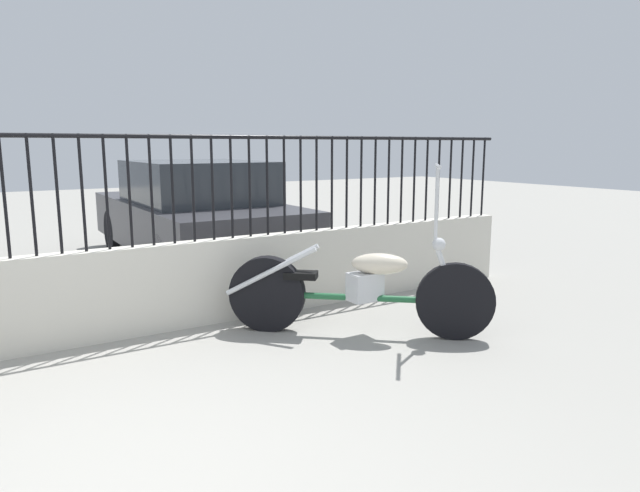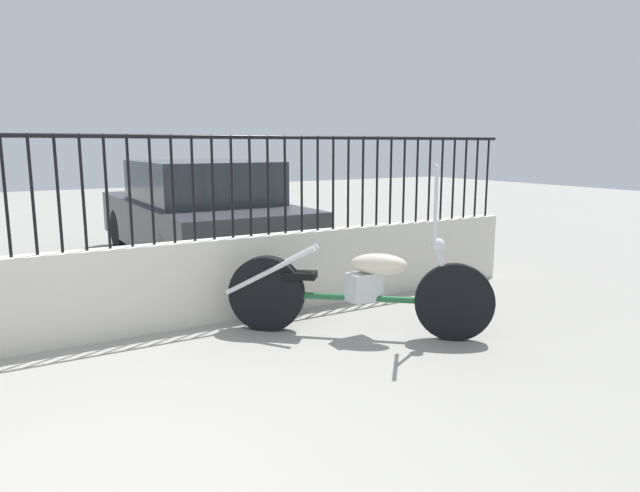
% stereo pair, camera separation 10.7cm
% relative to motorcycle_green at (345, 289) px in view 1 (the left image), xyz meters
% --- Properties ---
extents(low_wall, '(10.37, 0.18, 0.76)m').
position_rel_motorcycle_green_xyz_m(low_wall, '(-2.44, 0.93, -0.02)').
color(low_wall, beige).
rests_on(low_wall, ground_plane).
extents(fence_railing, '(10.37, 0.04, 0.94)m').
position_rel_motorcycle_green_xyz_m(fence_railing, '(-2.44, 0.93, 0.97)').
color(fence_railing, black).
rests_on(fence_railing, low_wall).
extents(motorcycle_green, '(1.82, 1.58, 1.47)m').
position_rel_motorcycle_green_xyz_m(motorcycle_green, '(0.00, 0.00, 0.00)').
color(motorcycle_green, black).
rests_on(motorcycle_green, ground_plane).
extents(car_dark_grey, '(1.78, 4.32, 1.40)m').
position_rel_motorcycle_green_xyz_m(car_dark_grey, '(-0.05, 3.60, 0.30)').
color(car_dark_grey, black).
rests_on(car_dark_grey, ground_plane).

